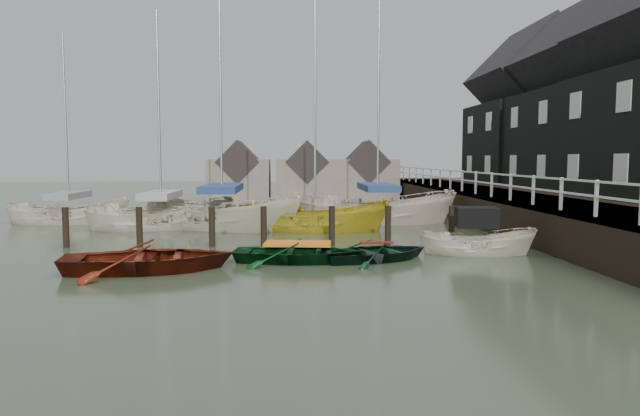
{
  "coord_description": "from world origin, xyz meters",
  "views": [
    {
      "loc": [
        -0.3,
        -16.94,
        3.08
      ],
      "look_at": [
        0.74,
        2.26,
        1.4
      ],
      "focal_mm": 32.0,
      "sensor_mm": 36.0,
      "label": 1
    }
  ],
  "objects": [
    {
      "name": "sailboat_d",
      "position": [
        3.92,
        10.02,
        0.06
      ],
      "size": [
        7.7,
        3.5,
        12.5
      ],
      "rotation": [
        0.0,
        0.0,
        1.48
      ],
      "color": "beige",
      "rests_on": "ground"
    },
    {
      "name": "ground",
      "position": [
        0.0,
        0.0,
        0.0
      ],
      "size": [
        120.0,
        120.0,
        0.0
      ],
      "primitive_type": "plane",
      "color": "#2F3924",
      "rests_on": "ground"
    },
    {
      "name": "sailboat_e",
      "position": [
        -10.78,
        10.68,
        0.06
      ],
      "size": [
        5.79,
        2.43,
        9.97
      ],
      "rotation": [
        0.0,
        0.0,
        1.62
      ],
      "color": "beige",
      "rests_on": "ground"
    },
    {
      "name": "sailboat_b",
      "position": [
        -3.25,
        8.27,
        0.06
      ],
      "size": [
        8.29,
        5.93,
        12.13
      ],
      "rotation": [
        0.0,
        0.0,
        1.14
      ],
      "color": "beige",
      "rests_on": "ground"
    },
    {
      "name": "rowboat_red",
      "position": [
        -4.15,
        -1.25,
        0.0
      ],
      "size": [
        5.03,
        3.94,
        0.95
      ],
      "primitive_type": "imported",
      "rotation": [
        0.0,
        0.0,
        1.72
      ],
      "color": "#5B190D",
      "rests_on": "ground"
    },
    {
      "name": "quay_houses",
      "position": [
        14.99,
        8.66,
        5.68
      ],
      "size": [
        6.52,
        28.14,
        10.01
      ],
      "color": "black",
      "rests_on": "ground"
    },
    {
      "name": "mooring_pilings",
      "position": [
        -1.11,
        3.0,
        0.5
      ],
      "size": [
        13.72,
        0.22,
        1.8
      ],
      "color": "black",
      "rests_on": "ground"
    },
    {
      "name": "far_sheds",
      "position": [
        0.83,
        26.0,
        1.86
      ],
      "size": [
        14.0,
        4.08,
        4.39
      ],
      "color": "#665B51",
      "rests_on": "ground"
    },
    {
      "name": "sailboat_a",
      "position": [
        -5.93,
        8.37,
        0.06
      ],
      "size": [
        6.71,
        3.67,
        10.63
      ],
      "rotation": [
        0.0,
        0.0,
        1.78
      ],
      "color": "beige",
      "rests_on": "ground"
    },
    {
      "name": "motorboat",
      "position": [
        5.75,
        0.93,
        0.12
      ],
      "size": [
        3.86,
        1.93,
        2.22
      ],
      "rotation": [
        0.0,
        0.0,
        1.42
      ],
      "color": "beige",
      "rests_on": "ground"
    },
    {
      "name": "sailboat_c",
      "position": [
        0.81,
        7.33,
        0.01
      ],
      "size": [
        6.67,
        3.51,
        11.04
      ],
      "rotation": [
        0.0,
        0.0,
        1.39
      ],
      "color": "gold",
      "rests_on": "ground"
    },
    {
      "name": "rowboat_green",
      "position": [
        -0.05,
        -0.06,
        0.0
      ],
      "size": [
        4.06,
        3.08,
        0.79
      ],
      "primitive_type": "imported",
      "rotation": [
        0.0,
        0.0,
        1.47
      ],
      "color": "black",
      "rests_on": "ground"
    },
    {
      "name": "rowboat_dkgreen",
      "position": [
        2.35,
        0.08,
        0.0
      ],
      "size": [
        4.19,
        3.61,
        0.73
      ],
      "primitive_type": "imported",
      "rotation": [
        0.0,
        0.0,
        1.94
      ],
      "color": "black",
      "rests_on": "ground"
    },
    {
      "name": "land_strip",
      "position": [
        15.0,
        10.0,
        0.0
      ],
      "size": [
        14.0,
        38.0,
        1.5
      ],
      "primitive_type": "cube",
      "color": "black",
      "rests_on": "ground"
    },
    {
      "name": "pier",
      "position": [
        9.48,
        10.0,
        0.71
      ],
      "size": [
        3.04,
        32.0,
        2.7
      ],
      "color": "black",
      "rests_on": "ground"
    }
  ]
}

